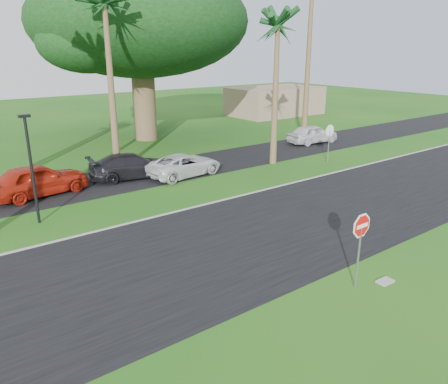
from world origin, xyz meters
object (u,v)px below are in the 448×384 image
stop_sign_far (329,136)px  car_pickup (313,134)px  car_minivan (184,165)px  stop_sign_near (360,236)px  car_red (38,180)px  car_dark (132,166)px

stop_sign_far → car_pickup: (3.73, 4.77, -1.05)m
stop_sign_far → car_pickup: stop_sign_far is taller
stop_sign_far → car_pickup: size_ratio=0.61×
stop_sign_far → car_pickup: 6.14m
stop_sign_far → car_minivan: bearing=-17.8°
stop_sign_near → car_minivan: size_ratio=0.57×
car_minivan → car_pickup: car_pickup is taller
stop_sign_near → car_red: 16.20m
car_pickup → car_dark: bearing=96.0°
car_red → car_minivan: car_red is taller
stop_sign_near → car_minivan: stop_sign_near is taller
stop_sign_near → car_pickup: 21.95m
car_red → car_dark: bearing=-97.0°
car_dark → car_red: bearing=99.6°
stop_sign_near → car_minivan: 14.17m
stop_sign_near → stop_sign_far: size_ratio=1.00×
stop_sign_far → car_red: size_ratio=0.54×
car_dark → car_pickup: car_pickup is taller
car_pickup → stop_sign_near: bearing=140.4°
car_red → car_minivan: 7.92m
stop_sign_far → car_dark: stop_sign_far is taller
car_dark → stop_sign_near: bearing=-170.2°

